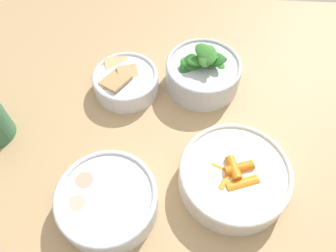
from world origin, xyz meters
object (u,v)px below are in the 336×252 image
object	(u,v)px
bowl_greens	(203,72)
bowl_beans_hotdog	(108,201)
bowl_carrots	(234,176)
bowl_cookies	(126,81)

from	to	relation	value
bowl_greens	bowl_beans_hotdog	xyz separation A→B (m)	(0.16, 0.30, -0.01)
bowl_greens	bowl_beans_hotdog	size ratio (longest dim) A/B	0.94
bowl_carrots	bowl_greens	bearing A→B (deg)	-76.34
bowl_carrots	bowl_cookies	size ratio (longest dim) A/B	1.40
bowl_greens	bowl_carrots	bearing A→B (deg)	103.66
bowl_cookies	bowl_beans_hotdog	bearing A→B (deg)	91.62
bowl_greens	bowl_beans_hotdog	world-z (taller)	bowl_greens
bowl_carrots	bowl_beans_hotdog	xyz separation A→B (m)	(0.21, 0.06, -0.00)
bowl_carrots	bowl_greens	xyz separation A→B (m)	(0.06, -0.24, 0.01)
bowl_carrots	bowl_cookies	distance (m)	0.31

